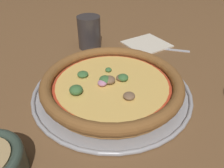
{
  "coord_description": "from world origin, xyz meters",
  "views": [
    {
      "loc": [
        -0.41,
        0.03,
        0.32
      ],
      "look_at": [
        0.0,
        0.0,
        0.02
      ],
      "focal_mm": 35.0,
      "sensor_mm": 36.0,
      "label": 1
    }
  ],
  "objects_px": {
    "pizza": "(112,83)",
    "drinking_cup": "(89,32)",
    "fork": "(160,48)",
    "pizza_tray": "(112,90)",
    "napkin": "(147,43)"
  },
  "relations": [
    {
      "from": "pizza_tray",
      "to": "napkin",
      "type": "xyz_separation_m",
      "value": [
        0.26,
        -0.13,
        -0.0
      ]
    },
    {
      "from": "pizza",
      "to": "drinking_cup",
      "type": "bearing_deg",
      "value": 12.42
    },
    {
      "from": "fork",
      "to": "pizza_tray",
      "type": "bearing_deg",
      "value": 70.46
    },
    {
      "from": "drinking_cup",
      "to": "fork",
      "type": "height_order",
      "value": "drinking_cup"
    },
    {
      "from": "pizza",
      "to": "fork",
      "type": "relative_size",
      "value": 2.0
    },
    {
      "from": "fork",
      "to": "drinking_cup",
      "type": "bearing_deg",
      "value": 10.69
    },
    {
      "from": "drinking_cup",
      "to": "fork",
      "type": "bearing_deg",
      "value": -97.42
    },
    {
      "from": "pizza",
      "to": "napkin",
      "type": "xyz_separation_m",
      "value": [
        0.26,
        -0.14,
        -0.02
      ]
    },
    {
      "from": "drinking_cup",
      "to": "napkin",
      "type": "relative_size",
      "value": 0.58
    },
    {
      "from": "pizza",
      "to": "fork",
      "type": "bearing_deg",
      "value": -37.7
    },
    {
      "from": "pizza_tray",
      "to": "fork",
      "type": "xyz_separation_m",
      "value": [
        0.22,
        -0.17,
        -0.0
      ]
    },
    {
      "from": "pizza_tray",
      "to": "drinking_cup",
      "type": "relative_size",
      "value": 3.67
    },
    {
      "from": "pizza_tray",
      "to": "pizza",
      "type": "xyz_separation_m",
      "value": [
        -0.0,
        0.0,
        0.02
      ]
    },
    {
      "from": "napkin",
      "to": "drinking_cup",
      "type": "bearing_deg",
      "value": 91.38
    },
    {
      "from": "pizza",
      "to": "drinking_cup",
      "type": "distance_m",
      "value": 0.26
    }
  ]
}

